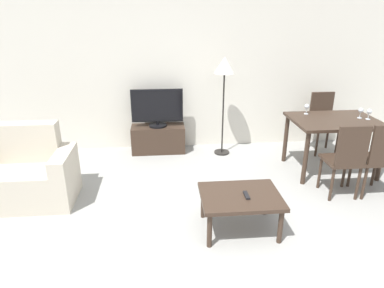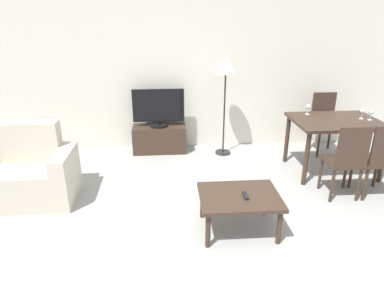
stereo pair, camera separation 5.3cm
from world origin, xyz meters
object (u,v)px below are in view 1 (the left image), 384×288
Objects in this scene: remote_primary at (246,195)px; dining_table at (334,126)px; armchair at (26,176)px; coffee_table at (240,199)px; tv_stand at (158,139)px; wine_glass_center at (361,111)px; dining_chair_far at (323,119)px; wine_glass_left at (307,107)px; dining_chair_near_right at (378,156)px; dining_chair_near at (346,157)px; wine_glass_right at (369,112)px; tv at (157,108)px; floor_lamp at (224,72)px.

dining_table is at bearing 40.90° from remote_primary.
armchair reaches higher than coffee_table.
tv_stand is 5.75× the size of wine_glass_center.
dining_chair_far is (1.77, 2.02, 0.17)m from coffee_table.
tv_stand is at bearing 159.02° from dining_table.
remote_primary is (-1.52, -1.32, -0.24)m from dining_table.
wine_glass_left and wine_glass_center have the same top height.
wine_glass_left is (-0.49, 1.02, 0.34)m from dining_chair_near_right.
wine_glass_center reaches higher than tv_stand.
armchair is at bearing -168.32° from wine_glass_left.
dining_chair_near is 6.44× the size of wine_glass_right.
dining_chair_near_right is at bearing -32.47° from tv.
tv is at bearing 147.53° from dining_chair_near_right.
armchair is 4.33m from dining_chair_far.
tv_stand is at bearing 147.50° from dining_chair_near_right.
wine_glass_right is at bearing -18.84° from tv_stand.
wine_glass_left is (1.11, -0.48, -0.43)m from floor_lamp.
dining_chair_near_right is at bearing -64.10° from wine_glass_left.
dining_chair_near_right reaches higher than wine_glass_right.
dining_chair_near_right is 2.32m from floor_lamp.
tv is 0.85× the size of dining_chair_far.
dining_chair_near is at bearing -105.25° from dining_chair_far.
floor_lamp is (-1.20, 1.50, 0.77)m from dining_chair_near.
wine_glass_left is at bearing 50.68° from coffee_table.
tv_stand is 0.89× the size of dining_chair_near_right.
floor_lamp is (1.01, -0.17, 1.08)m from tv_stand.
wine_glass_center is at bearing 78.45° from dining_chair_near_right.
wine_glass_right reaches higher than dining_table.
dining_chair_far is at bearing 106.67° from wine_glass_right.
wine_glass_right reaches higher than tv_stand.
dining_chair_far reaches higher than dining_table.
tv_stand is at bearing 175.97° from dining_chair_far.
dining_chair_near_right reaches higher than armchair.
wine_glass_right is at bearing -39.59° from wine_glass_center.
wine_glass_center reaches higher than remote_primary.
dining_chair_far is at bearing 74.75° from dining_chair_near.
dining_table is (1.57, 1.29, 0.31)m from coffee_table.
tv_stand is 1.05× the size of tv.
floor_lamp is 10.34× the size of wine_glass_left.
dining_chair_near is 6.44× the size of wine_glass_center.
dining_chair_near_right is at bearing -90.00° from dining_chair_far.
coffee_table is 0.85× the size of dining_chair_far.
floor_lamp reaches higher than wine_glass_left.
dining_chair_near is 0.40m from dining_chair_near_right.
wine_glass_center is at bearing 35.45° from remote_primary.
dining_chair_far is 2.68m from remote_primary.
dining_chair_far is 0.75m from wine_glass_left.
floor_lamp is at bearing 156.62° from wine_glass_left.
dining_chair_near_right is at bearing 18.57° from remote_primary.
wine_glass_right is (0.08, -0.07, 0.00)m from wine_glass_center.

